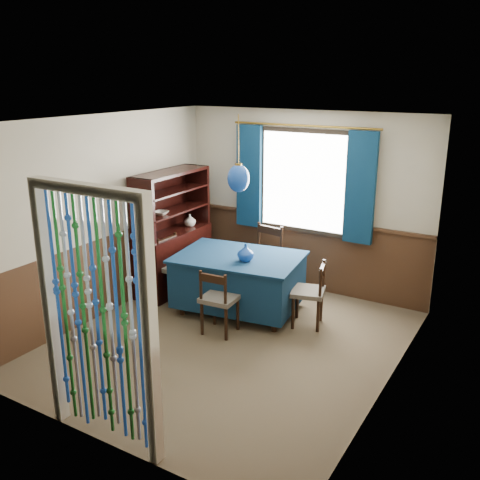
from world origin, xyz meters
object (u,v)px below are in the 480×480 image
Objects in this scene: chair_left at (177,267)px; vase_sideboard at (190,220)px; vase_table at (246,253)px; dining_table at (239,279)px; chair_right at (310,292)px; pendant_lamp at (238,178)px; chair_near at (219,299)px; sideboard at (173,249)px; bowl_shelf at (161,213)px; chair_far at (263,257)px.

vase_sideboard is (-0.26, 0.68, 0.47)m from chair_left.
dining_table is at bearing 146.22° from vase_table.
chair_right is 1.63m from pendant_lamp.
vase_sideboard is (-1.31, 0.66, 0.10)m from vase_table.
chair_near is 0.69m from vase_table.
dining_table is at bearing -9.98° from sideboard.
sideboard is 1.82× the size of pendant_lamp.
chair_right is at bearing 98.01° from chair_left.
bowl_shelf is at bearing -175.64° from pendant_lamp.
pendant_lamp is (0.05, -0.75, 1.24)m from chair_far.
chair_near is 0.86× the size of chair_far.
pendant_lamp is (1.20, -0.20, 1.15)m from sideboard.
pendant_lamp reaches higher than vase_sideboard.
pendant_lamp reaches higher than chair_right.
bowl_shelf reaches higher than chair_left.
pendant_lamp is 4.46× the size of bowl_shelf.
dining_table is 1.83× the size of pendant_lamp.
dining_table is at bearing 96.61° from chair_near.
vase_sideboard reaches higher than dining_table.
dining_table is 8.76× the size of vase_table.
chair_left is 1.12m from vase_table.
bowl_shelf is at bearing 176.13° from dining_table.
chair_near is 0.48× the size of sideboard.
chair_right is 4.12× the size of vase_sideboard.
vase_table is 1.47m from vase_sideboard.
sideboard is (-1.20, 0.20, 0.15)m from dining_table.
bowl_shelf is 1.06× the size of vase_sideboard.
dining_table is at bearing 99.84° from chair_left.
chair_right is (0.96, 0.09, -0.01)m from dining_table.
bowl_shelf is at bearing -78.75° from sideboard.
chair_near reaches higher than chair_right.
chair_right is at bearing -3.56° from sideboard.
chair_left is at bearing -47.08° from sideboard.
chair_far is 4.82× the size of vase_sideboard.
vase_sideboard reaches higher than chair_far.
bowl_shelf is at bearing -90.00° from vase_sideboard.
dining_table is 2.10× the size of chair_near.
chair_far is 4.85× the size of vase_table.
chair_near is 4.14× the size of vase_sideboard.
vase_table is (0.04, 0.55, 0.42)m from chair_near.
vase_sideboard is at bearing 153.32° from vase_table.
dining_table is at bearing 4.36° from bowl_shelf.
vase_sideboard is (-1.14, 0.55, -0.80)m from pendant_lamp.
chair_near is at bearing -43.55° from vase_sideboard.
chair_far reaches higher than chair_right.
chair_near is at bearing 63.72° from chair_left.
chair_left is 1.55m from pendant_lamp.
pendant_lamp is (0.00, -0.00, 1.31)m from dining_table.
vase_table reaches higher than chair_far.
pendant_lamp is at bearing -53.23° from dining_table.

